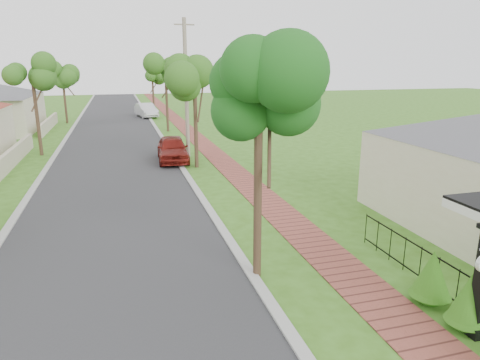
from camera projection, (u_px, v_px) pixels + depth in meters
name	position (u px, v px, depth m)	size (l,w,h in m)	color
ground	(262.00, 342.00, 9.02)	(160.00, 160.00, 0.00)	#356017
road	(115.00, 157.00, 26.79)	(7.00, 120.00, 0.02)	#28282B
kerb_right	(173.00, 154.00, 27.76)	(0.30, 120.00, 0.10)	#9E9E99
kerb_left	(52.00, 161.00, 25.83)	(0.30, 120.00, 0.10)	#9E9E99
sidewalk	(212.00, 152.00, 28.44)	(1.50, 120.00, 0.03)	brown
picket_fence	(458.00, 287.00, 10.17)	(0.03, 8.02, 1.00)	black
street_trees	(112.00, 80.00, 31.99)	(10.70, 37.65, 5.89)	#382619
parked_car_red	(173.00, 149.00, 25.59)	(1.76, 4.39, 1.49)	maroon
parked_car_white	(146.00, 110.00, 46.80)	(1.59, 4.57, 1.51)	silver
near_tree	(259.00, 103.00, 10.62)	(2.31, 2.31, 5.92)	#382619
utility_pole	(186.00, 89.00, 25.97)	(1.20, 0.24, 8.30)	gray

